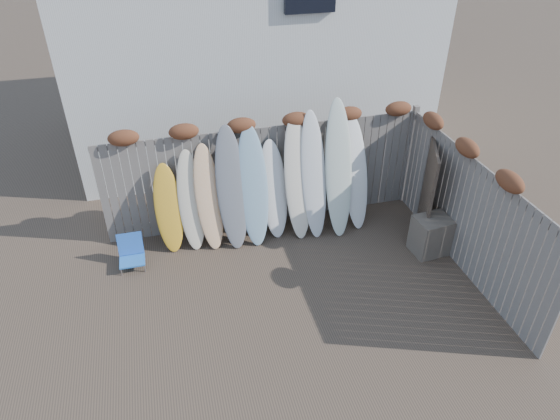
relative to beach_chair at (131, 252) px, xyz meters
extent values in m
plane|color=#493A2D|center=(2.58, -1.63, -0.27)|extent=(80.00, 80.00, 0.00)
cube|color=slate|center=(2.58, 0.77, 0.73)|extent=(6.00, 0.10, 2.00)
cube|color=slate|center=(5.58, 0.77, 0.78)|extent=(0.10, 0.10, 2.10)
ellipsoid|color=brown|center=(0.18, 0.73, 1.83)|extent=(0.52, 0.28, 0.28)
ellipsoid|color=brown|center=(1.18, 0.73, 1.83)|extent=(0.52, 0.28, 0.28)
ellipsoid|color=brown|center=(2.18, 0.73, 1.83)|extent=(0.52, 0.28, 0.28)
ellipsoid|color=brown|center=(3.18, 0.73, 1.83)|extent=(0.52, 0.28, 0.28)
ellipsoid|color=brown|center=(4.18, 0.73, 1.83)|extent=(0.52, 0.28, 0.28)
ellipsoid|color=brown|center=(5.18, 0.73, 1.83)|extent=(0.52, 0.28, 0.28)
cube|color=slate|center=(5.58, -1.43, 0.73)|extent=(0.10, 4.40, 2.00)
ellipsoid|color=brown|center=(5.54, -2.13, 1.83)|extent=(0.28, 0.56, 0.28)
ellipsoid|color=brown|center=(5.54, -1.03, 1.83)|extent=(0.28, 0.56, 0.28)
ellipsoid|color=brown|center=(5.54, 0.07, 1.83)|extent=(0.28, 0.56, 0.28)
cube|color=silver|center=(3.08, 4.87, 2.73)|extent=(8.00, 5.00, 6.00)
cube|color=blue|center=(0.00, -0.10, -0.10)|extent=(0.43, 0.38, 0.03)
cube|color=blue|center=(0.00, 0.10, 0.11)|extent=(0.43, 0.13, 0.40)
cylinder|color=#BCBBC3|center=(-0.20, -0.26, -0.19)|extent=(0.02, 0.02, 0.16)
cylinder|color=#B4B3BA|center=(-0.20, 0.06, -0.19)|extent=(0.02, 0.02, 0.16)
cylinder|color=#B5B4BB|center=(0.20, -0.26, -0.19)|extent=(0.02, 0.02, 0.16)
cylinder|color=#A8A9AF|center=(0.20, 0.06, -0.19)|extent=(0.02, 0.02, 0.16)
cube|color=#716554|center=(5.24, -0.98, 0.09)|extent=(0.66, 0.57, 0.71)
cube|color=#413027|center=(5.40, -0.37, 0.64)|extent=(0.52, 1.12, 1.80)
ellipsoid|color=gold|center=(0.74, 0.40, 0.53)|extent=(0.48, 0.58, 1.60)
ellipsoid|color=beige|center=(1.15, 0.40, 0.63)|extent=(0.48, 0.66, 1.80)
ellipsoid|color=#E5BC68|center=(1.46, 0.34, 0.68)|extent=(0.51, 0.71, 1.90)
ellipsoid|color=slate|center=(1.88, 0.31, 0.83)|extent=(0.54, 0.77, 2.20)
ellipsoid|color=#81A4BB|center=(2.27, 0.29, 0.81)|extent=(0.56, 0.78, 2.16)
ellipsoid|color=white|center=(2.67, 0.39, 0.64)|extent=(0.53, 0.67, 1.81)
ellipsoid|color=silver|center=(3.10, 0.31, 0.85)|extent=(0.50, 0.79, 2.22)
ellipsoid|color=silver|center=(3.40, 0.29, 0.89)|extent=(0.47, 0.81, 2.31)
ellipsoid|color=silver|center=(3.87, 0.24, 0.98)|extent=(0.57, 0.91, 2.49)
ellipsoid|color=white|center=(4.24, 0.32, 0.80)|extent=(0.56, 0.80, 2.13)
camera|label=1|loc=(0.81, -7.26, 5.46)|focal=32.00mm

